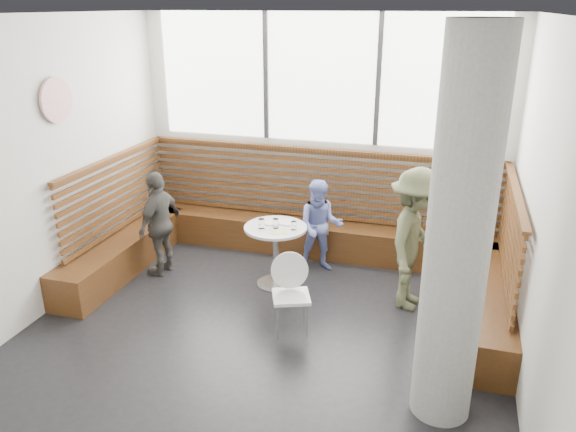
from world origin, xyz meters
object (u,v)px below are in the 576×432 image
(concrete_column, at_px, (459,238))
(adult_man, at_px, (415,240))
(child_left, at_px, (160,223))
(child_back, at_px, (320,226))
(cafe_chair, at_px, (293,287))
(cafe_table, at_px, (276,243))

(concrete_column, height_order, adult_man, concrete_column)
(adult_man, xyz_separation_m, child_left, (-3.16, -0.05, -0.14))
(child_back, distance_m, child_left, 2.04)
(cafe_chair, height_order, child_back, child_back)
(cafe_table, bearing_deg, child_back, 54.58)
(cafe_chair, distance_m, adult_man, 1.49)
(concrete_column, relative_size, child_left, 2.36)
(cafe_table, bearing_deg, adult_man, -1.06)
(concrete_column, height_order, cafe_chair, concrete_column)
(concrete_column, relative_size, cafe_chair, 3.82)
(adult_man, height_order, child_back, adult_man)
(concrete_column, relative_size, child_back, 2.63)
(adult_man, relative_size, child_back, 1.35)
(cafe_chair, bearing_deg, child_left, 135.89)
(child_left, bearing_deg, cafe_table, 99.33)
(adult_man, bearing_deg, child_back, 72.13)
(cafe_table, bearing_deg, concrete_column, -40.70)
(concrete_column, distance_m, child_left, 4.06)
(cafe_chair, relative_size, child_left, 0.62)
(concrete_column, distance_m, cafe_chair, 2.12)
(adult_man, xyz_separation_m, child_back, (-1.23, 0.61, -0.21))
(concrete_column, distance_m, child_back, 3.04)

